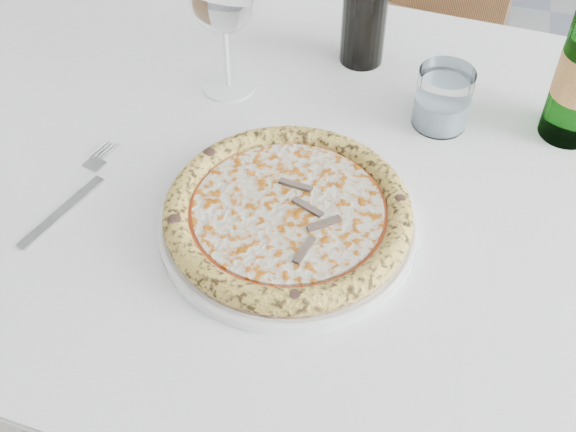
# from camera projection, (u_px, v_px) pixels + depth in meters

# --- Properties ---
(dining_table) EXTENTS (1.44, 0.91, 0.76)m
(dining_table) POSITION_uv_depth(u_px,v_px,m) (308.00, 220.00, 0.96)
(dining_table) COLOR olive
(dining_table) RESTS_ON floor
(chair_far) EXTENTS (0.55, 0.55, 0.93)m
(chair_far) POSITION_uv_depth(u_px,v_px,m) (393.00, 1.00, 1.59)
(chair_far) COLOR olive
(chair_far) RESTS_ON floor
(plate) EXTENTS (0.30, 0.30, 0.02)m
(plate) POSITION_uv_depth(u_px,v_px,m) (288.00, 223.00, 0.82)
(plate) COLOR white
(plate) RESTS_ON dining_table
(pizza) EXTENTS (0.28, 0.28, 0.03)m
(pizza) POSITION_uv_depth(u_px,v_px,m) (288.00, 212.00, 0.81)
(pizza) COLOR tan
(pizza) RESTS_ON plate
(fork) EXTENTS (0.05, 0.19, 0.00)m
(fork) POSITION_uv_depth(u_px,v_px,m) (73.00, 196.00, 0.86)
(fork) COLOR #AFB0B0
(fork) RESTS_ON dining_table
(tumbler) EXTENTS (0.07, 0.07, 0.08)m
(tumbler) POSITION_uv_depth(u_px,v_px,m) (442.00, 102.00, 0.93)
(tumbler) COLOR white
(tumbler) RESTS_ON dining_table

